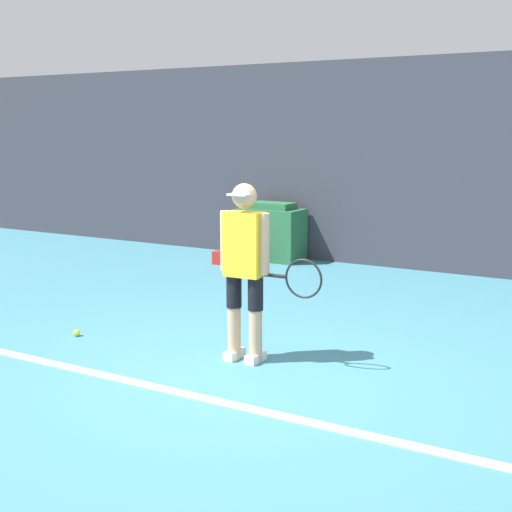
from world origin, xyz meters
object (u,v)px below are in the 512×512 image
(tennis_player, at_px, (246,264))
(tennis_ball, at_px, (77,333))
(equipment_bag, at_px, (237,258))
(covered_chair, at_px, (272,233))

(tennis_player, xyz_separation_m, tennis_ball, (-1.89, -0.22, -0.86))
(tennis_ball, xyz_separation_m, equipment_bag, (-0.66, 4.12, 0.07))
(equipment_bag, bearing_deg, tennis_ball, -80.89)
(covered_chair, bearing_deg, tennis_ball, -85.14)
(tennis_ball, bearing_deg, covered_chair, 94.86)
(tennis_ball, bearing_deg, equipment_bag, 99.11)
(tennis_ball, relative_size, equipment_bag, 0.10)
(tennis_player, xyz_separation_m, covered_chair, (-2.29, 4.56, -0.45))
(covered_chair, distance_m, equipment_bag, 0.78)
(covered_chair, relative_size, equipment_bag, 1.44)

